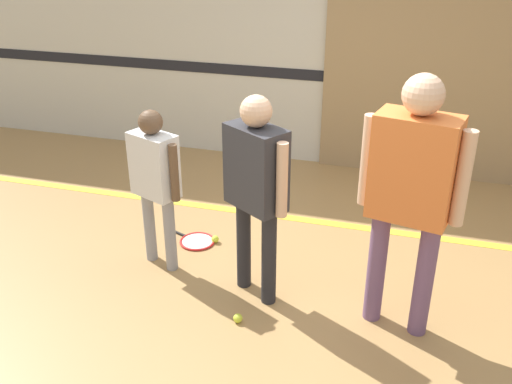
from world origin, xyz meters
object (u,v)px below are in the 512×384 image
object	(u,v)px
tennis_ball_near_instructor	(238,318)
tennis_ball_by_spare_racket	(215,239)
person_student_left	(155,173)
person_student_right	(412,182)
person_instructor	(256,178)
racket_spare_on_floor	(196,241)

from	to	relation	value
tennis_ball_near_instructor	tennis_ball_by_spare_racket	size ratio (longest dim) A/B	1.00
person_student_left	person_student_right	size ratio (longest dim) A/B	0.74
person_instructor	person_student_left	world-z (taller)	person_instructor
person_student_right	tennis_ball_by_spare_racket	distance (m)	2.05
tennis_ball_by_spare_racket	person_instructor	bearing A→B (deg)	-47.73
person_student_left	tennis_ball_near_instructor	size ratio (longest dim) A/B	20.13
person_instructor	person_student_left	size ratio (longest dim) A/B	1.17
person_student_left	tennis_ball_by_spare_racket	world-z (taller)	person_student_left
person_student_left	tennis_ball_near_instructor	bearing A→B (deg)	-11.10
person_student_left	tennis_ball_by_spare_racket	size ratio (longest dim) A/B	20.13
person_student_left	tennis_ball_near_instructor	distance (m)	1.28
person_student_right	racket_spare_on_floor	size ratio (longest dim) A/B	3.42
tennis_ball_by_spare_racket	racket_spare_on_floor	bearing A→B (deg)	-167.63
person_instructor	tennis_ball_near_instructor	xyz separation A→B (m)	(-0.02, -0.38, -0.93)
racket_spare_on_floor	tennis_ball_by_spare_racket	world-z (taller)	tennis_ball_by_spare_racket
person_instructor	tennis_ball_by_spare_racket	world-z (taller)	person_instructor
racket_spare_on_floor	person_student_right	bearing A→B (deg)	-178.76
person_instructor	person_student_right	distance (m)	1.06
person_student_right	tennis_ball_near_instructor	distance (m)	1.54
person_student_left	racket_spare_on_floor	world-z (taller)	person_student_left
racket_spare_on_floor	tennis_ball_near_instructor	distance (m)	1.18
person_student_left	person_student_right	xyz separation A→B (m)	(1.91, -0.26, 0.29)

